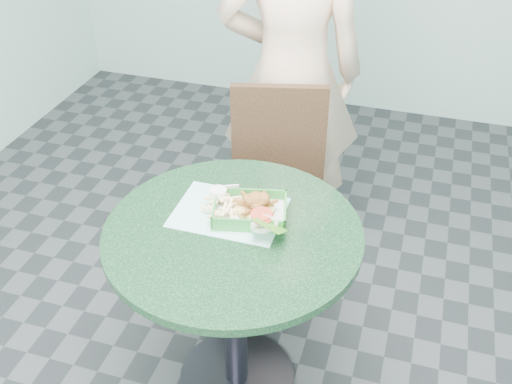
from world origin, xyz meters
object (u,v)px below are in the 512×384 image
(cafe_table, at_px, (234,272))
(food_basket, at_px, (250,217))
(dining_chair, at_px, (272,178))
(sauce_ramekin, at_px, (224,193))
(diner_person, at_px, (293,40))
(crab_sandwich, at_px, (256,209))

(cafe_table, height_order, food_basket, food_basket)
(food_basket, bearing_deg, dining_chair, 98.08)
(sauce_ramekin, bearing_deg, dining_chair, 86.60)
(food_basket, bearing_deg, sauce_ramekin, 151.36)
(dining_chair, xyz_separation_m, diner_person, (0.00, 0.30, 0.52))
(cafe_table, bearing_deg, sauce_ramekin, 118.96)
(diner_person, distance_m, food_basket, 0.93)
(food_basket, height_order, crab_sandwich, crab_sandwich)
(cafe_table, distance_m, diner_person, 1.08)
(cafe_table, height_order, diner_person, diner_person)
(diner_person, height_order, food_basket, diner_person)
(dining_chair, distance_m, crab_sandwich, 0.64)
(diner_person, bearing_deg, sauce_ramekin, 72.69)
(food_basket, xyz_separation_m, sauce_ramekin, (-0.11, 0.06, 0.03))
(diner_person, relative_size, crab_sandwich, 16.27)
(diner_person, height_order, sauce_ramekin, diner_person)
(dining_chair, bearing_deg, diner_person, 76.09)
(dining_chair, xyz_separation_m, sauce_ramekin, (-0.03, -0.52, 0.27))
(diner_person, xyz_separation_m, crab_sandwich, (0.10, -0.88, -0.25))
(diner_person, bearing_deg, cafe_table, 77.79)
(cafe_table, xyz_separation_m, crab_sandwich, (0.05, 0.09, 0.22))
(cafe_table, relative_size, diner_person, 0.41)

